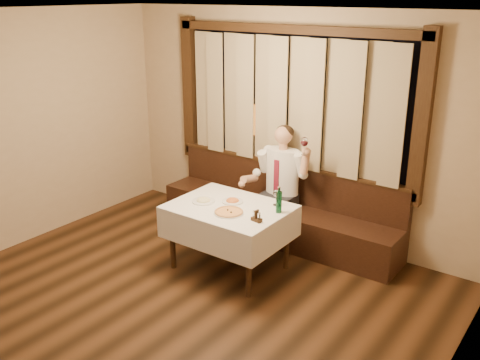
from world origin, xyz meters
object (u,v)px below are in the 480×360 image
Objects in this scene: dining_table at (229,215)px; pasta_cream at (203,199)px; pasta_red at (232,199)px; cruet_caddy at (257,217)px; pizza at (229,212)px; banquette at (278,214)px; seated_man at (279,177)px; green_bottle at (279,202)px.

dining_table is 5.00× the size of pasta_cream.
cruet_caddy reaches higher than pasta_red.
pizza is 0.35m from cruet_caddy.
dining_table is 0.23m from pizza.
seated_man is (0.06, -0.09, 0.53)m from banquette.
cruet_caddy is at bearing 0.04° from pizza.
seated_man is (-0.47, 0.77, -0.04)m from green_bottle.
pasta_red reaches higher than dining_table.
seated_man is (0.37, 1.00, 0.05)m from pasta_cream.
cruet_caddy reaches higher than pasta_cream.
banquette reaches higher than pasta_cream.
green_bottle is at bearing 5.04° from pasta_red.
banquette is at bearing 120.43° from cruet_caddy.
pasta_red is 0.81× the size of green_bottle.
dining_table is at bearing 169.66° from cruet_caddy.
banquette is 2.19× the size of seated_man.
pizza is 1.11× the size of green_bottle.
seated_man is at bearing 121.36° from green_bottle.
green_bottle is (0.53, -0.86, 0.57)m from banquette.
dining_table is 0.60m from green_bottle.
green_bottle reaches higher than pasta_red.
pizza is at bearing -171.13° from cruet_caddy.
pizza is 1.36× the size of pasta_red.
dining_table is 3.97× the size of pizza.
pasta_red is (-0.04, -0.91, 0.48)m from banquette.
pasta_cream is 0.17× the size of seated_man.
seated_man reaches higher than banquette.
green_bottle reaches higher than cruet_caddy.
green_bottle is at bearing 17.27° from dining_table.
banquette reaches higher than dining_table.
seated_man is (-0.05, 1.10, 0.07)m from pizza.
banquette is 12.60× the size of pasta_cream.
pasta_red is 0.58m from cruet_caddy.
green_bottle is (0.53, 0.16, 0.23)m from dining_table.
green_bottle reaches higher than pasta_cream.
pasta_red is at bearing -97.15° from seated_man.
seated_man is at bearing 82.85° from pasta_red.
green_bottle is at bearing 38.46° from pizza.
cruet_caddy reaches higher than dining_table.
green_bottle is 2.35× the size of cruet_caddy.
pasta_cream is (-0.31, -0.07, 0.14)m from dining_table.
dining_table is 10.34× the size of cruet_caddy.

